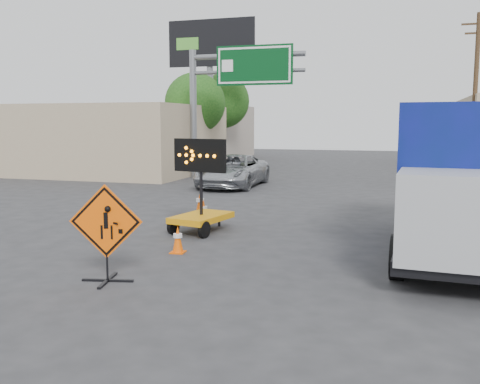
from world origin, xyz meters
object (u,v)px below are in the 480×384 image
at_px(box_truck, 453,188).
at_px(arrow_board, 201,211).
at_px(pickup_truck, 233,171).
at_px(construction_sign, 106,231).

bearing_deg(box_truck, arrow_board, 176.65).
bearing_deg(box_truck, pickup_truck, 131.50).
distance_m(pickup_truck, box_truck, 14.14).
distance_m(arrow_board, pickup_truck, 10.61).
height_order(construction_sign, box_truck, box_truck).
xyz_separation_m(construction_sign, arrow_board, (0.03, 4.89, -0.40)).
relative_size(pickup_truck, box_truck, 0.74).
bearing_deg(pickup_truck, box_truck, -51.87).
relative_size(arrow_board, pickup_truck, 0.48).
bearing_deg(arrow_board, pickup_truck, 114.89).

